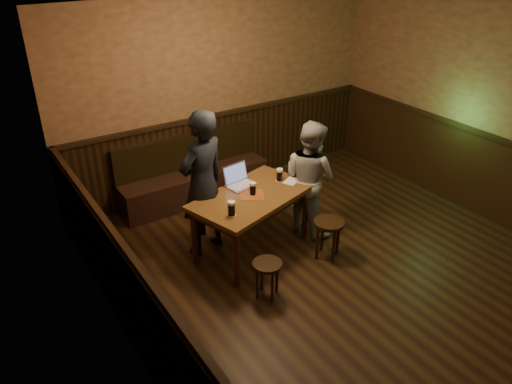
{
  "coord_description": "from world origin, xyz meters",
  "views": [
    {
      "loc": [
        -3.43,
        -3.15,
        3.55
      ],
      "look_at": [
        -0.68,
        1.07,
        0.86
      ],
      "focal_mm": 35.0,
      "sensor_mm": 36.0,
      "label": 1
    }
  ],
  "objects": [
    {
      "name": "person_grey",
      "position": [
        0.2,
        1.19,
        0.75
      ],
      "size": [
        0.7,
        0.83,
        1.51
      ],
      "primitive_type": "imported",
      "rotation": [
        0.0,
        0.0,
        1.76
      ],
      "color": "#99999E",
      "rests_on": "ground"
    },
    {
      "name": "pint_left",
      "position": [
        -1.11,
        0.9,
        0.86
      ],
      "size": [
        0.11,
        0.11,
        0.17
      ],
      "color": "#B83016",
      "rests_on": "pub_table"
    },
    {
      "name": "pint_mid",
      "position": [
        -0.66,
        1.17,
        0.85
      ],
      "size": [
        0.1,
        0.1,
        0.16
      ],
      "color": "#B83016",
      "rests_on": "pub_table"
    },
    {
      "name": "bench",
      "position": [
        -0.67,
        2.75,
        0.31
      ],
      "size": [
        2.2,
        0.5,
        0.95
      ],
      "color": "black",
      "rests_on": "ground"
    },
    {
      "name": "person_suit",
      "position": [
        -1.14,
        1.5,
        0.9
      ],
      "size": [
        0.75,
        0.6,
        1.81
      ],
      "primitive_type": "imported",
      "rotation": [
        0.0,
        0.0,
        3.42
      ],
      "color": "black",
      "rests_on": "ground"
    },
    {
      "name": "pub_table",
      "position": [
        -0.67,
        1.17,
        0.67
      ],
      "size": [
        1.62,
        1.21,
        0.78
      ],
      "rotation": [
        0.0,
        0.0,
        0.29
      ],
      "color": "#563118",
      "rests_on": "ground"
    },
    {
      "name": "pint_right",
      "position": [
        -0.19,
        1.29,
        0.86
      ],
      "size": [
        0.1,
        0.1,
        0.16
      ],
      "color": "#B83016",
      "rests_on": "pub_table"
    },
    {
      "name": "laptop",
      "position": [
        -0.67,
        1.47,
        0.84
      ],
      "size": [
        0.39,
        0.33,
        0.25
      ],
      "rotation": [
        0.0,
        0.0,
        0.16
      ],
      "color": "silver",
      "rests_on": "pub_table"
    },
    {
      "name": "stool_right",
      "position": [
        0.01,
        0.56,
        0.4
      ],
      "size": [
        0.43,
        0.43,
        0.5
      ],
      "rotation": [
        0.0,
        0.0,
        -0.19
      ],
      "color": "black",
      "rests_on": "ground"
    },
    {
      "name": "stool_left",
      "position": [
        -1.0,
        0.36,
        0.34
      ],
      "size": [
        0.35,
        0.35,
        0.43
      ],
      "rotation": [
        0.0,
        0.0,
        -0.11
      ],
      "color": "black",
      "rests_on": "ground"
    },
    {
      "name": "room",
      "position": [
        0.0,
        0.22,
        1.2
      ],
      "size": [
        5.04,
        6.04,
        2.84
      ],
      "color": "black",
      "rests_on": "ground"
    },
    {
      "name": "menu",
      "position": [
        -0.07,
        1.21,
        0.78
      ],
      "size": [
        0.26,
        0.24,
        0.0
      ],
      "primitive_type": "cube",
      "rotation": [
        0.0,
        0.0,
        0.49
      ],
      "color": "silver",
      "rests_on": "pub_table"
    }
  ]
}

